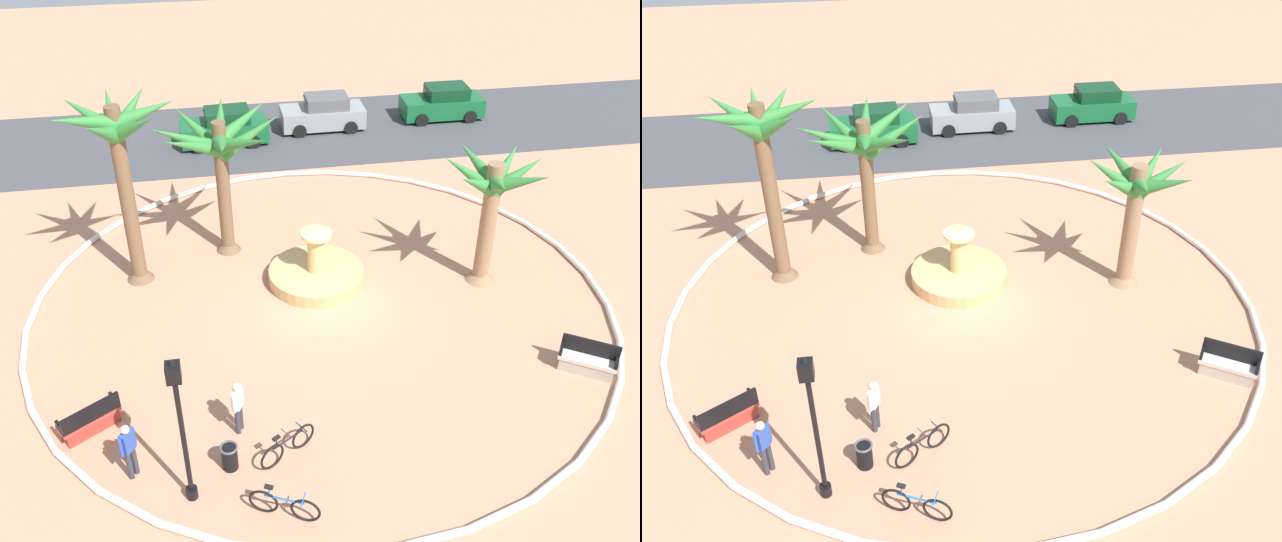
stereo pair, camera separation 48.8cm
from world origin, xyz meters
TOP-DOWN VIEW (x-y plane):
  - ground_plane at (0.00, 0.00)m, footprint 80.00×80.00m
  - plaza_curb at (0.00, 0.00)m, footprint 18.60×18.60m
  - street_asphalt at (0.00, 13.70)m, footprint 48.00×8.00m
  - fountain at (0.03, 1.27)m, footprint 3.22×3.22m
  - palm_tree_near_fountain at (-5.84, 2.43)m, footprint 3.75×3.56m
  - palm_tree_by_curb at (-2.76, 3.74)m, footprint 4.49×4.69m
  - palm_tree_mid_plaza at (5.53, 0.41)m, footprint 3.40×3.60m
  - bench_east at (-6.85, -4.42)m, footprint 1.62×1.28m
  - bench_west at (6.90, -4.49)m, footprint 1.61×1.30m
  - lamppost at (-4.32, -6.98)m, footprint 0.32×0.32m
  - trash_bin at (-3.37, -6.24)m, footprint 0.46×0.46m
  - bicycle_red_frame at (-2.25, -7.88)m, footprint 1.59×0.77m
  - bicycle_by_lamppost at (-1.93, -6.15)m, footprint 1.48×0.97m
  - person_cyclist_helmet at (-5.70, -6.08)m, footprint 0.37×0.44m
  - person_cyclist_photo at (-3.05, -5.06)m, footprint 0.33×0.49m
  - parked_car_leftmost at (-2.30, 13.01)m, footprint 4.09×2.09m
  - parked_car_second at (2.50, 13.91)m, footprint 4.01×1.93m
  - parked_car_third at (8.61, 14.22)m, footprint 4.01×1.94m

SIDE VIEW (x-z plane):
  - ground_plane at x=0.00m, z-range 0.00..0.00m
  - street_asphalt at x=0.00m, z-range 0.00..0.03m
  - plaza_curb at x=0.00m, z-range 0.00..0.20m
  - fountain at x=0.03m, z-range -0.67..1.25m
  - bench_east at x=-6.85m, z-range -0.15..0.85m
  - bench_west at x=6.90m, z-range -0.15..0.85m
  - bicycle_red_frame at x=-2.25m, z-range -0.09..0.86m
  - bicycle_by_lamppost at x=-1.93m, z-range -0.09..0.86m
  - trash_bin at x=-3.37m, z-range 0.02..0.75m
  - parked_car_leftmost at x=-2.30m, z-range -0.05..1.61m
  - parked_car_second at x=2.50m, z-range -0.05..1.61m
  - parked_car_third at x=8.61m, z-range -0.05..1.61m
  - person_cyclist_photo at x=-3.05m, z-range 0.10..1.74m
  - person_cyclist_helmet at x=-5.70m, z-range 0.10..1.79m
  - lamppost at x=-4.32m, z-range 0.37..4.69m
  - palm_tree_mid_plaza at x=5.53m, z-range 0.94..5.53m
  - palm_tree_by_curb at x=-2.76m, z-range 1.36..6.53m
  - palm_tree_near_fountain at x=-5.84m, z-range 1.51..7.94m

